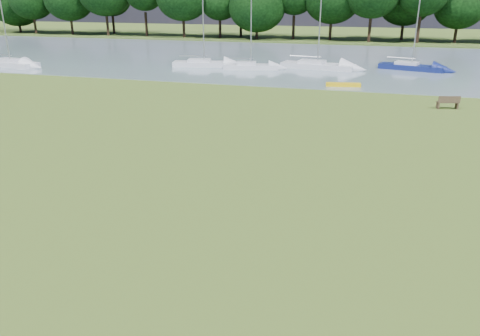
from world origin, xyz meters
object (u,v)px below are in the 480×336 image
(sailboat_5, at_px, (411,65))
(riverbank_bench, at_px, (448,102))
(sailboat_3, at_px, (250,65))
(sailboat_1, at_px, (204,62))
(sailboat_4, at_px, (317,64))
(kayak, at_px, (343,85))
(sailboat_0, at_px, (10,62))

(sailboat_5, bearing_deg, riverbank_bench, -68.26)
(sailboat_3, bearing_deg, sailboat_1, 161.25)
(sailboat_4, relative_size, sailboat_5, 1.04)
(sailboat_1, bearing_deg, kayak, -39.31)
(riverbank_bench, height_order, sailboat_5, sailboat_5)
(riverbank_bench, xyz_separation_m, sailboat_1, (-24.68, 15.13, 0.05))
(sailboat_4, bearing_deg, riverbank_bench, -45.94)
(sailboat_0, distance_m, sailboat_5, 45.66)
(sailboat_5, bearing_deg, sailboat_4, -153.27)
(sailboat_4, bearing_deg, kayak, -60.54)
(sailboat_5, bearing_deg, sailboat_1, -153.93)
(sailboat_0, height_order, sailboat_4, sailboat_0)
(riverbank_bench, height_order, sailboat_0, sailboat_0)
(sailboat_1, relative_size, sailboat_5, 0.99)
(kayak, bearing_deg, sailboat_3, 135.69)
(sailboat_0, xyz_separation_m, sailboat_5, (44.51, 10.18, -0.01))
(sailboat_5, bearing_deg, sailboat_3, -148.79)
(sailboat_1, relative_size, sailboat_4, 0.96)
(kayak, height_order, sailboat_3, sailboat_3)
(riverbank_bench, relative_size, sailboat_0, 0.16)
(sailboat_1, relative_size, sailboat_3, 1.08)
(riverbank_bench, relative_size, sailboat_3, 0.19)
(riverbank_bench, bearing_deg, sailboat_1, 133.90)
(riverbank_bench, height_order, sailboat_1, sailboat_1)
(kayak, relative_size, sailboat_5, 0.33)
(sailboat_4, bearing_deg, sailboat_1, -161.66)
(sailboat_0, bearing_deg, riverbank_bench, 0.25)
(sailboat_0, xyz_separation_m, sailboat_4, (34.37, 8.37, -0.02))
(kayak, bearing_deg, sailboat_1, 144.41)
(sailboat_1, xyz_separation_m, sailboat_4, (12.84, 2.02, 0.02))
(kayak, bearing_deg, sailboat_4, 101.18)
(sailboat_0, height_order, sailboat_3, sailboat_0)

